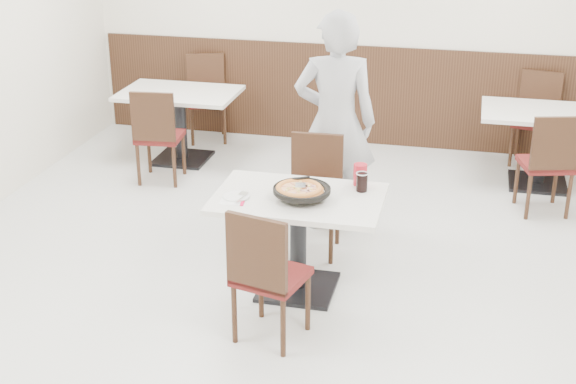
% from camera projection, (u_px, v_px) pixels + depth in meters
% --- Properties ---
extents(floor, '(7.00, 7.00, 0.00)m').
position_uv_depth(floor, '(287.00, 291.00, 5.95)').
color(floor, '#ACACA7').
rests_on(floor, ground).
extents(wall_back, '(6.00, 0.04, 2.80)m').
position_uv_depth(wall_back, '(362.00, 17.00, 8.56)').
color(wall_back, silver).
rests_on(wall_back, floor).
extents(wainscot_back, '(5.90, 0.03, 1.10)m').
position_uv_depth(wainscot_back, '(359.00, 95.00, 8.86)').
color(wainscot_back, black).
rests_on(wainscot_back, floor).
extents(main_table, '(1.21, 0.81, 0.75)m').
position_uv_depth(main_table, '(298.00, 244.00, 5.84)').
color(main_table, white).
rests_on(main_table, floor).
extents(chair_near, '(0.51, 0.51, 0.95)m').
position_uv_depth(chair_near, '(271.00, 273.00, 5.21)').
color(chair_near, black).
rests_on(chair_near, floor).
extents(chair_far, '(0.43, 0.43, 0.95)m').
position_uv_depth(chair_far, '(313.00, 198.00, 6.37)').
color(chair_far, black).
rests_on(chair_far, floor).
extents(trivet, '(0.13, 0.13, 0.04)m').
position_uv_depth(trivet, '(301.00, 195.00, 5.67)').
color(trivet, black).
rests_on(trivet, main_table).
extents(pizza_pan, '(0.32, 0.32, 0.01)m').
position_uv_depth(pizza_pan, '(302.00, 194.00, 5.63)').
color(pizza_pan, black).
rests_on(pizza_pan, trivet).
extents(pizza, '(0.35, 0.35, 0.02)m').
position_uv_depth(pizza, '(299.00, 191.00, 5.63)').
color(pizza, '#D7863C').
rests_on(pizza, pizza_pan).
extents(pizza_server, '(0.09, 0.10, 0.00)m').
position_uv_depth(pizza_server, '(300.00, 185.00, 5.64)').
color(pizza_server, silver).
rests_on(pizza_server, pizza).
extents(napkin, '(0.19, 0.19, 0.00)m').
position_uv_depth(napkin, '(233.00, 200.00, 5.62)').
color(napkin, white).
rests_on(napkin, main_table).
extents(side_plate, '(0.19, 0.19, 0.01)m').
position_uv_depth(side_plate, '(236.00, 196.00, 5.67)').
color(side_plate, white).
rests_on(side_plate, napkin).
extents(fork, '(0.05, 0.17, 0.00)m').
position_uv_depth(fork, '(242.00, 198.00, 5.62)').
color(fork, silver).
rests_on(fork, side_plate).
extents(cola_glass, '(0.08, 0.08, 0.13)m').
position_uv_depth(cola_glass, '(362.00, 182.00, 5.76)').
color(cola_glass, black).
rests_on(cola_glass, main_table).
extents(red_cup, '(0.10, 0.10, 0.16)m').
position_uv_depth(red_cup, '(360.00, 174.00, 5.87)').
color(red_cup, '#AB1521').
rests_on(red_cup, main_table).
extents(diner_person, '(0.75, 0.56, 1.88)m').
position_uv_depth(diner_person, '(335.00, 123.00, 6.65)').
color(diner_person, '#BCBDC2').
rests_on(diner_person, floor).
extents(bg_table_left, '(1.26, 0.89, 0.75)m').
position_uv_depth(bg_table_left, '(181.00, 126.00, 8.40)').
color(bg_table_left, white).
rests_on(bg_table_left, floor).
extents(bg_chair_left_near, '(0.46, 0.46, 0.95)m').
position_uv_depth(bg_chair_left_near, '(160.00, 134.00, 7.83)').
color(bg_chair_left_near, black).
rests_on(bg_chair_left_near, floor).
extents(bg_chair_left_far, '(0.54, 0.54, 0.95)m').
position_uv_depth(bg_chair_left_far, '(207.00, 99.00, 8.98)').
color(bg_chair_left_far, black).
rests_on(bg_chair_left_far, floor).
extents(bg_table_right, '(1.21, 0.81, 0.75)m').
position_uv_depth(bg_table_right, '(542.00, 148.00, 7.76)').
color(bg_table_right, white).
rests_on(bg_table_right, floor).
extents(bg_chair_right_near, '(0.51, 0.51, 0.95)m').
position_uv_depth(bg_chair_right_near, '(546.00, 162.00, 7.13)').
color(bg_chair_right_near, black).
rests_on(bg_chair_right_near, floor).
extents(bg_chair_right_far, '(0.50, 0.50, 0.95)m').
position_uv_depth(bg_chair_right_far, '(535.00, 120.00, 8.26)').
color(bg_chair_right_far, black).
rests_on(bg_chair_right_far, floor).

